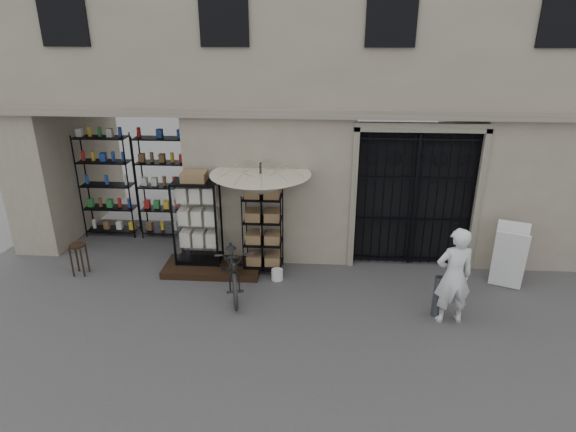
# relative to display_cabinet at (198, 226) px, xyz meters

# --- Properties ---
(ground) EXTENTS (80.00, 80.00, 0.00)m
(ground) POSITION_rel_display_cabinet_xyz_m (2.70, -1.73, -0.94)
(ground) COLOR #252528
(ground) RESTS_ON ground
(main_building) EXTENTS (14.00, 4.00, 9.00)m
(main_building) POSITION_rel_display_cabinet_xyz_m (2.70, 2.27, 3.56)
(main_building) COLOR gray
(main_building) RESTS_ON ground
(shop_recess) EXTENTS (3.00, 1.70, 3.00)m
(shop_recess) POSITION_rel_display_cabinet_xyz_m (-1.80, 1.07, 0.56)
(shop_recess) COLOR black
(shop_recess) RESTS_ON ground
(shop_shelving) EXTENTS (2.70, 0.50, 2.50)m
(shop_shelving) POSITION_rel_display_cabinet_xyz_m (-1.85, 1.57, 0.31)
(shop_shelving) COLOR black
(shop_shelving) RESTS_ON ground
(iron_gate) EXTENTS (2.50, 0.21, 3.00)m
(iron_gate) POSITION_rel_display_cabinet_xyz_m (4.45, 0.55, 0.55)
(iron_gate) COLOR black
(iron_gate) RESTS_ON ground
(step_platform) EXTENTS (2.00, 0.90, 0.15)m
(step_platform) POSITION_rel_display_cabinet_xyz_m (0.30, -0.18, -0.87)
(step_platform) COLOR black
(step_platform) RESTS_ON ground
(display_cabinet) EXTENTS (0.98, 0.71, 1.92)m
(display_cabinet) POSITION_rel_display_cabinet_xyz_m (0.00, 0.00, 0.00)
(display_cabinet) COLOR black
(display_cabinet) RESTS_ON step_platform
(wire_rack) EXTENTS (0.89, 0.74, 1.75)m
(wire_rack) POSITION_rel_display_cabinet_xyz_m (1.37, -0.08, -0.09)
(wire_rack) COLOR black
(wire_rack) RESTS_ON ground
(market_umbrella) EXTENTS (2.10, 2.12, 2.83)m
(market_umbrella) POSITION_rel_display_cabinet_xyz_m (1.35, -0.10, 1.09)
(market_umbrella) COLOR black
(market_umbrella) RESTS_ON ground
(white_bucket) EXTENTS (0.27, 0.27, 0.22)m
(white_bucket) POSITION_rel_display_cabinet_xyz_m (1.69, -0.45, -0.83)
(white_bucket) COLOR silver
(white_bucket) RESTS_ON ground
(bicycle) EXTENTS (0.92, 1.19, 2.01)m
(bicycle) POSITION_rel_display_cabinet_xyz_m (0.89, -0.90, -0.94)
(bicycle) COLOR black
(bicycle) RESTS_ON ground
(wooden_stool) EXTENTS (0.38, 0.38, 0.68)m
(wooden_stool) POSITION_rel_display_cabinet_xyz_m (-2.40, -0.49, -0.59)
(wooden_stool) COLOR black
(wooden_stool) RESTS_ON ground
(steel_bollard) EXTENTS (0.16, 0.16, 0.78)m
(steel_bollard) POSITION_rel_display_cabinet_xyz_m (4.61, -1.55, -0.56)
(steel_bollard) COLOR #50575E
(steel_bollard) RESTS_ON ground
(shopkeeper) EXTENTS (0.90, 1.85, 0.42)m
(shopkeeper) POSITION_rel_display_cabinet_xyz_m (4.80, -1.71, -0.94)
(shopkeeper) COLOR silver
(shopkeeper) RESTS_ON ground
(easel_sign) EXTENTS (0.80, 0.85, 1.25)m
(easel_sign) POSITION_rel_display_cabinet_xyz_m (6.21, -0.41, -0.30)
(easel_sign) COLOR silver
(easel_sign) RESTS_ON ground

